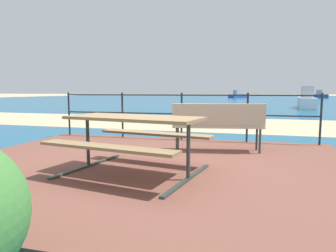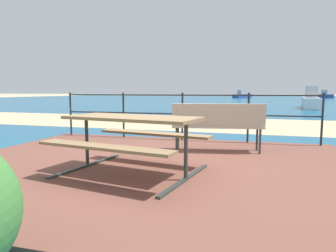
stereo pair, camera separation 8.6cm
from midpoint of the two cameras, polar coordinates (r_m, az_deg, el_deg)
ground_plane at (r=4.67m, az=-4.19°, el=-7.97°), size 240.00×240.00×0.00m
patio_paving at (r=4.67m, az=-4.19°, el=-7.61°), size 6.40×5.20×0.06m
sea_water at (r=44.32m, az=12.65°, el=4.99°), size 90.00×90.00×0.01m
beach_strip at (r=11.00m, az=6.80°, el=0.50°), size 54.12×6.50×0.01m
picnic_table at (r=4.08m, az=-7.19°, el=-0.68°), size 2.09×1.83×0.78m
park_bench at (r=5.54m, az=9.10°, el=0.74°), size 1.71×0.66×0.90m
railing_fence at (r=6.89m, az=2.26°, el=3.09°), size 5.94×0.04×1.09m
boat_near at (r=23.04m, az=24.89°, el=4.31°), size 1.57×5.46×1.51m
boat_mid at (r=60.01m, az=26.63°, el=5.28°), size 4.11×1.72×1.42m
boat_far at (r=56.73m, az=13.23°, el=5.76°), size 3.41×5.11×1.40m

